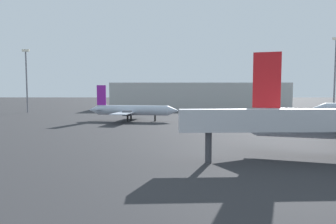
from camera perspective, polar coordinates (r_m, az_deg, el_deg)
name	(u,v)px	position (r m, az deg, el deg)	size (l,w,h in m)	color
airplane_far_left	(132,110)	(75.61, -6.94, 0.34)	(23.45, 18.88, 8.97)	#B2BCCC
jet_bridge	(296,121)	(34.88, 23.24, -1.58)	(23.29, 3.45, 5.95)	silver
light_mast_left	(27,77)	(113.58, -25.34, 5.98)	(2.40, 0.50, 21.52)	slate
light_mast_right	(335,72)	(110.35, 29.22, 6.68)	(2.40, 0.50, 24.43)	slate
terminal_building	(198,96)	(128.21, 5.82, 3.11)	(72.19, 19.38, 10.64)	#B7B7B2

